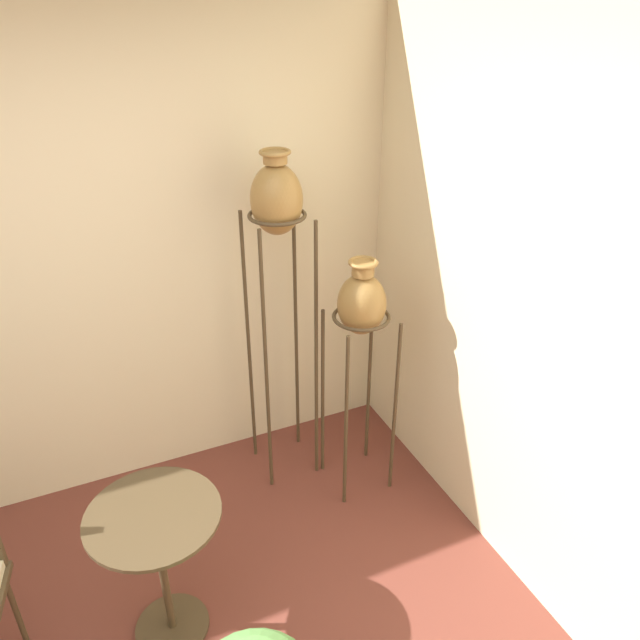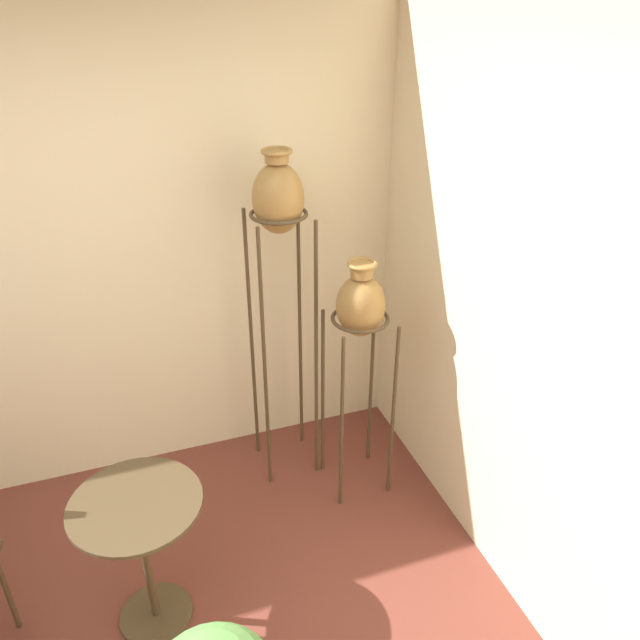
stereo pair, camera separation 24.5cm
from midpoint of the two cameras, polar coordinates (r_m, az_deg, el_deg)
wall_back at (r=3.37m, az=-21.61°, el=5.06°), size 7.70×0.06×2.70m
wall_right at (r=2.43m, az=28.70°, el=-6.11°), size 0.06×7.70×2.70m
vase_stand_tall at (r=3.10m, az=-1.52°, el=9.75°), size 0.31×0.31×1.89m
vase_stand_medium at (r=3.15m, az=5.94°, el=0.65°), size 0.31×0.31×1.39m
side_table at (r=2.86m, az=-13.56°, el=-18.67°), size 0.55×0.55×0.71m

